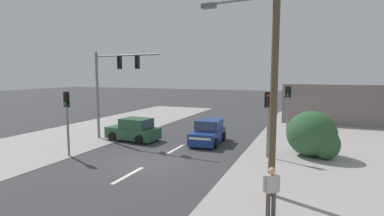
{
  "coord_description": "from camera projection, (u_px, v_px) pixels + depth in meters",
  "views": [
    {
      "loc": [
        7.47,
        -12.96,
        4.51
      ],
      "look_at": [
        0.68,
        4.0,
        2.43
      ],
      "focal_mm": 28.0,
      "sensor_mm": 36.0,
      "label": 1
    }
  ],
  "objects": [
    {
      "name": "ground_plane",
      "position": [
        150.0,
        163.0,
        15.23
      ],
      "size": [
        140.0,
        140.0,
        0.0
      ],
      "primitive_type": "plane",
      "color": "#3A3A3D"
    },
    {
      "name": "lane_dash_near",
      "position": [
        128.0,
        175.0,
        13.38
      ],
      "size": [
        0.2,
        2.4,
        0.01
      ],
      "primitive_type": "cube",
      "color": "silver",
      "rests_on": "ground"
    },
    {
      "name": "lane_dash_mid",
      "position": [
        175.0,
        149.0,
        17.99
      ],
      "size": [
        0.2,
        2.4,
        0.01
      ],
      "primitive_type": "cube",
      "color": "silver",
      "rests_on": "ground"
    },
    {
      "name": "lane_dash_far",
      "position": [
        203.0,
        134.0,
        22.6
      ],
      "size": [
        0.2,
        2.4,
        0.01
      ],
      "primitive_type": "cube",
      "color": "silver",
      "rests_on": "ground"
    },
    {
      "name": "kerb_right_verge",
      "position": [
        344.0,
        172.0,
        13.75
      ],
      "size": [
        10.0,
        44.0,
        0.02
      ],
      "primitive_type": "cube",
      "color": "#A39E99",
      "rests_on": "ground"
    },
    {
      "name": "kerb_left_verge",
      "position": [
        77.0,
        135.0,
        22.05
      ],
      "size": [
        8.0,
        40.0,
        0.02
      ],
      "primitive_type": "cube",
      "color": "#A39E99",
      "rests_on": "ground"
    },
    {
      "name": "utility_pole_foreground_right",
      "position": [
        271.0,
        50.0,
        10.62
      ],
      "size": [
        3.78,
        0.58,
        10.0
      ],
      "color": "brown",
      "rests_on": "ground"
    },
    {
      "name": "traffic_signal_mast",
      "position": [
        111.0,
        79.0,
        20.1
      ],
      "size": [
        5.27,
        0.71,
        6.0
      ],
      "color": "slate",
      "rests_on": "ground"
    },
    {
      "name": "pedestal_signal_right_kerb",
      "position": [
        268.0,
        113.0,
        15.94
      ],
      "size": [
        0.44,
        0.29,
        3.56
      ],
      "color": "slate",
      "rests_on": "ground"
    },
    {
      "name": "pedestal_signal_left_kerb",
      "position": [
        67.0,
        113.0,
        16.2
      ],
      "size": [
        0.44,
        0.3,
        3.56
      ],
      "color": "slate",
      "rests_on": "ground"
    },
    {
      "name": "pedestal_signal_far_median",
      "position": [
        288.0,
        101.0,
        22.93
      ],
      "size": [
        0.44,
        0.3,
        3.56
      ],
      "color": "slate",
      "rests_on": "ground"
    },
    {
      "name": "roadside_bush",
      "position": [
        314.0,
        135.0,
        16.27
      ],
      "size": [
        2.78,
        2.38,
        2.5
      ],
      "color": "#2D5B33",
      "rests_on": "ground"
    },
    {
      "name": "shopfront_wall_far",
      "position": [
        355.0,
        106.0,
        25.72
      ],
      "size": [
        12.0,
        1.0,
        3.6
      ],
      "primitive_type": "cube",
      "color": "gray",
      "rests_on": "ground"
    },
    {
      "name": "hatchback_oncoming_near",
      "position": [
        208.0,
        133.0,
        19.53
      ],
      "size": [
        1.93,
        3.72,
        1.53
      ],
      "color": "navy",
      "rests_on": "ground"
    },
    {
      "name": "hatchback_receding_far",
      "position": [
        134.0,
        130.0,
        20.33
      ],
      "size": [
        3.74,
        1.99,
        1.53
      ],
      "color": "#235633",
      "rests_on": "ground"
    },
    {
      "name": "pedestrian_at_kerb",
      "position": [
        271.0,
        189.0,
        9.34
      ],
      "size": [
        0.5,
        0.37,
        1.63
      ],
      "color": "#47423D",
      "rests_on": "ground"
    }
  ]
}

